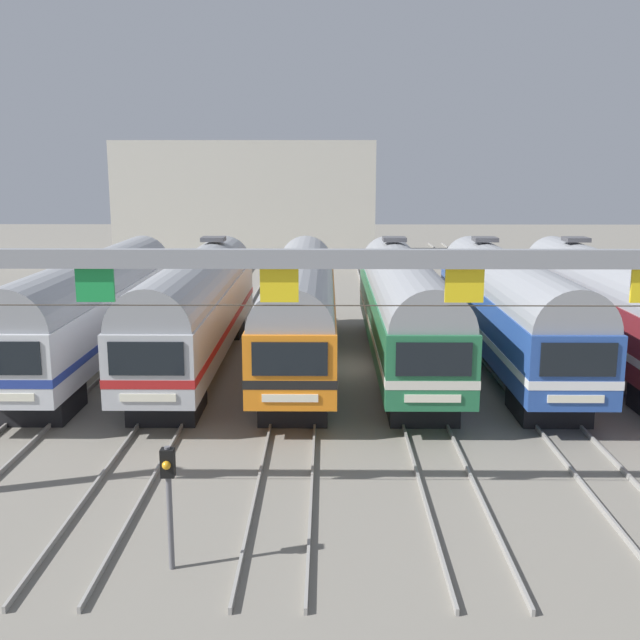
# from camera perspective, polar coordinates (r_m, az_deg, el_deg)

# --- Properties ---
(ground_plane) EXTENTS (160.00, 160.00, 0.00)m
(ground_plane) POSITION_cam_1_polar(r_m,az_deg,el_deg) (32.00, 2.39, -3.60)
(ground_plane) COLOR gray
(track_bed) EXTENTS (23.05, 70.00, 0.15)m
(track_bed) POSITION_cam_1_polar(r_m,az_deg,el_deg) (48.59, 1.76, 1.73)
(track_bed) COLOR gray
(track_bed) RESTS_ON ground
(commuter_train_silver) EXTENTS (2.88, 18.06, 4.77)m
(commuter_train_silver) POSITION_cam_1_polar(r_m,az_deg,el_deg) (32.85, -16.70, 1.12)
(commuter_train_silver) COLOR silver
(commuter_train_silver) RESTS_ON ground
(commuter_train_stainless) EXTENTS (2.88, 18.06, 5.05)m
(commuter_train_stainless) POSITION_cam_1_polar(r_m,az_deg,el_deg) (31.85, -9.27, 1.15)
(commuter_train_stainless) COLOR #B2B5BA
(commuter_train_stainless) RESTS_ON ground
(commuter_train_orange) EXTENTS (2.88, 18.06, 4.77)m
(commuter_train_orange) POSITION_cam_1_polar(r_m,az_deg,el_deg) (31.40, -1.50, 1.15)
(commuter_train_orange) COLOR orange
(commuter_train_orange) RESTS_ON ground
(commuter_train_green) EXTENTS (2.88, 18.06, 5.05)m
(commuter_train_green) POSITION_cam_1_polar(r_m,az_deg,el_deg) (31.55, 6.35, 1.13)
(commuter_train_green) COLOR #236B42
(commuter_train_green) RESTS_ON ground
(commuter_train_blue) EXTENTS (2.88, 18.06, 5.05)m
(commuter_train_blue) POSITION_cam_1_polar(r_m,az_deg,el_deg) (32.27, 13.98, 1.09)
(commuter_train_blue) COLOR #284C9E
(commuter_train_blue) RESTS_ON ground
(commuter_train_maroon) EXTENTS (2.88, 18.06, 5.05)m
(commuter_train_maroon) POSITION_cam_1_polar(r_m,az_deg,el_deg) (33.53, 21.16, 1.04)
(commuter_train_maroon) COLOR maroon
(commuter_train_maroon) RESTS_ON ground
(catenary_gantry) EXTENTS (26.78, 0.44, 6.97)m
(catenary_gantry) POSITION_cam_1_polar(r_m,az_deg,el_deg) (17.65, 3.92, 1.80)
(catenary_gantry) COLOR gray
(catenary_gantry) RESTS_ON ground
(yard_signal_mast) EXTENTS (0.28, 0.35, 2.73)m
(yard_signal_mast) POSITION_cam_1_polar(r_m,az_deg,el_deg) (16.24, -11.37, -12.05)
(yard_signal_mast) COLOR #59595E
(yard_signal_mast) RESTS_ON ground
(maintenance_building) EXTENTS (22.62, 10.00, 10.49)m
(maintenance_building) POSITION_cam_1_polar(r_m,az_deg,el_deg) (70.15, -5.42, 8.95)
(maintenance_building) COLOR beige
(maintenance_building) RESTS_ON ground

